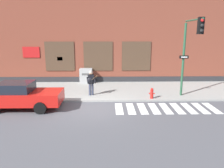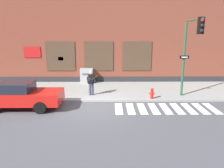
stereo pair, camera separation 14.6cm
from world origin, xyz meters
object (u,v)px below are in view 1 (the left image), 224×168
Objects in this scene: traffic_light at (190,45)px; utility_box at (86,76)px; fire_hydrant at (152,93)px; red_car at (20,96)px; busker at (91,82)px.

utility_box is (-6.77, 4.94, -2.81)m from traffic_light.
utility_box is at bearing 135.38° from fire_hydrant.
red_car is 2.74× the size of busker.
traffic_light reaches higher than busker.
traffic_light is at bearing -10.85° from busker.
busker is (3.86, 2.31, 0.28)m from red_car.
busker is 6.66m from traffic_light.
busker is 2.40× the size of fire_hydrant.
busker reaches higher than utility_box.
busker reaches higher than red_car.
traffic_light is 7.05× the size of fire_hydrant.
utility_box is 1.76× the size of fire_hydrant.
red_car is 4.51m from busker.
red_car reaches higher than utility_box.
red_car is at bearing -169.24° from fire_hydrant.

